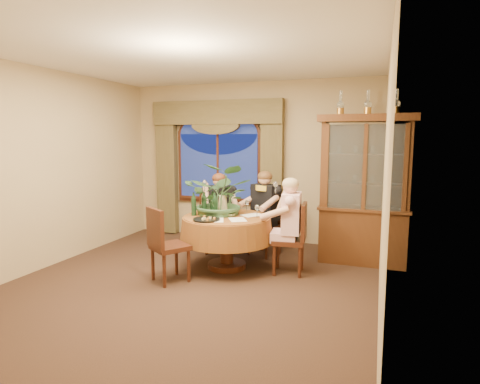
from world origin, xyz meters
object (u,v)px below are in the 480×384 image
(chair_front_left, at_px, (170,245))
(wine_bottle_4, at_px, (194,204))
(oil_lamp_center, at_px, (368,102))
(chair_right, at_px, (289,239))
(dining_table, at_px, (227,242))
(oil_lamp_right, at_px, (396,101))
(person_pink, at_px, (291,226))
(chair_back, at_px, (215,222))
(wine_bottle_0, at_px, (204,202))
(olive_bowl, at_px, (230,215))
(chair_back_right, at_px, (264,225))
(person_back, at_px, (219,213))
(wine_bottle_2, at_px, (215,204))
(wine_bottle_3, at_px, (204,204))
(wine_bottle_1, at_px, (213,202))
(china_cabinet, at_px, (364,190))
(centerpiece_plant, at_px, (222,171))
(person_scarf, at_px, (265,213))
(stoneware_vase, at_px, (223,205))
(oil_lamp_left, at_px, (341,103))

(chair_front_left, bearing_deg, wine_bottle_4, 120.43)
(oil_lamp_center, xyz_separation_m, chair_right, (-0.92, -0.81, -1.85))
(dining_table, height_order, chair_right, chair_right)
(oil_lamp_right, height_order, person_pink, oil_lamp_right)
(chair_back, bearing_deg, wine_bottle_0, 64.72)
(olive_bowl, bearing_deg, chair_back_right, 72.20)
(person_back, bearing_deg, chair_right, 123.96)
(wine_bottle_2, xyz_separation_m, wine_bottle_3, (-0.16, 0.01, 0.00))
(chair_back_right, relative_size, person_back, 0.75)
(wine_bottle_1, bearing_deg, wine_bottle_3, -107.19)
(oil_lamp_center, bearing_deg, china_cabinet, 0.00)
(dining_table, relative_size, chair_front_left, 1.37)
(centerpiece_plant, height_order, wine_bottle_4, centerpiece_plant)
(wine_bottle_1, bearing_deg, olive_bowl, -26.61)
(olive_bowl, bearing_deg, person_back, 122.25)
(dining_table, distance_m, centerpiece_plant, 1.01)
(chair_back_right, distance_m, wine_bottle_2, 1.06)
(oil_lamp_center, relative_size, person_back, 0.26)
(china_cabinet, height_order, chair_right, china_cabinet)
(person_scarf, height_order, wine_bottle_2, person_scarf)
(person_scarf, height_order, centerpiece_plant, centerpiece_plant)
(china_cabinet, relative_size, wine_bottle_0, 6.55)
(oil_lamp_center, bearing_deg, wine_bottle_2, -154.41)
(stoneware_vase, distance_m, wine_bottle_3, 0.28)
(dining_table, xyz_separation_m, stoneware_vase, (-0.11, 0.15, 0.51))
(chair_front_left, relative_size, person_scarf, 0.72)
(stoneware_vase, bearing_deg, wine_bottle_0, -173.17)
(oil_lamp_left, xyz_separation_m, wine_bottle_0, (-1.82, -0.79, -1.42))
(person_pink, height_order, wine_bottle_0, person_pink)
(person_pink, distance_m, wine_bottle_1, 1.20)
(oil_lamp_right, bearing_deg, oil_lamp_left, 180.00)
(dining_table, xyz_separation_m, person_back, (-0.41, 0.73, 0.27))
(wine_bottle_0, distance_m, wine_bottle_3, 0.16)
(oil_lamp_center, relative_size, stoneware_vase, 1.26)
(chair_right, distance_m, chair_back_right, 0.90)
(china_cabinet, bearing_deg, person_pink, -138.33)
(oil_lamp_left, height_order, chair_front_left, oil_lamp_left)
(oil_lamp_right, bearing_deg, centerpiece_plant, -161.15)
(chair_right, distance_m, centerpiece_plant, 1.33)
(china_cabinet, height_order, chair_back_right, china_cabinet)
(oil_lamp_right, height_order, wine_bottle_4, oil_lamp_right)
(oil_lamp_left, height_order, oil_lamp_center, same)
(oil_lamp_left, height_order, olive_bowl, oil_lamp_left)
(china_cabinet, relative_size, person_back, 1.68)
(china_cabinet, relative_size, chair_back, 2.25)
(chair_front_left, bearing_deg, wine_bottle_3, 110.81)
(dining_table, bearing_deg, wine_bottle_2, -166.81)
(stoneware_vase, xyz_separation_m, wine_bottle_2, (-0.05, -0.18, 0.03))
(chair_back_right, xyz_separation_m, chair_front_left, (-0.82, -1.53, 0.00))
(person_back, relative_size, person_scarf, 0.96)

